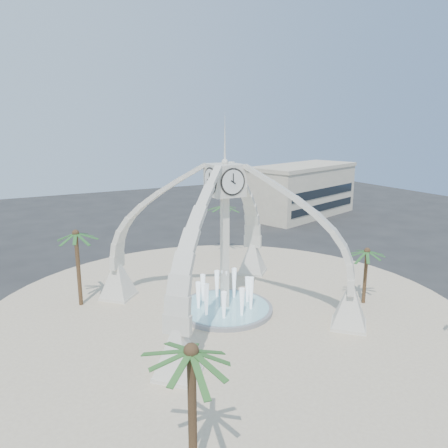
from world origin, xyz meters
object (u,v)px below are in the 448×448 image
fountain (225,308)px  palm_east (367,252)px  palm_north (223,206)px  palm_south (191,353)px  palm_west (76,235)px  clock_tower (225,236)px

fountain → palm_east: (11.49, -4.24, 4.43)m
palm_east → palm_north: palm_north is taller
fountain → palm_south: size_ratio=1.14×
palm_north → palm_west: bearing=-157.9°
clock_tower → palm_north: size_ratio=2.67×
fountain → palm_south: bearing=-122.7°
fountain → palm_east: size_ratio=1.48×
palm_south → palm_west: bearing=92.3°
palm_east → palm_north: (-4.07, 18.43, 1.20)m
clock_tower → palm_east: bearing=-20.3°
palm_east → palm_south: palm_south is taller
palm_east → palm_north: size_ratio=0.81×
palm_north → clock_tower: bearing=-117.6°
fountain → palm_west: palm_west is taller
clock_tower → palm_west: (-10.40, 6.94, -0.16)m
palm_north → fountain: bearing=-117.6°
palm_west → palm_north: 19.23m
fountain → palm_north: (7.41, 14.18, 5.62)m
palm_south → palm_east: bearing=26.8°
clock_tower → palm_west: size_ratio=2.51×
fountain → palm_north: bearing=62.4°
palm_east → palm_north: 18.91m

